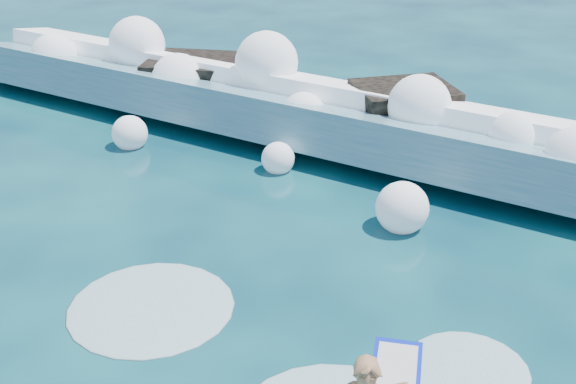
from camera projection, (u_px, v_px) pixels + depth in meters
name	position (u px, v px, depth m)	size (l,w,h in m)	color
ground	(144.00, 284.00, 11.62)	(200.00, 200.00, 0.00)	#072438
breaking_wave	(291.00, 111.00, 17.26)	(19.46, 2.97, 1.68)	teal
rock_cluster	(282.00, 102.00, 18.12)	(8.70, 3.54, 1.54)	black
wave_spray	(258.00, 87.00, 17.34)	(15.25, 4.88, 2.33)	white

